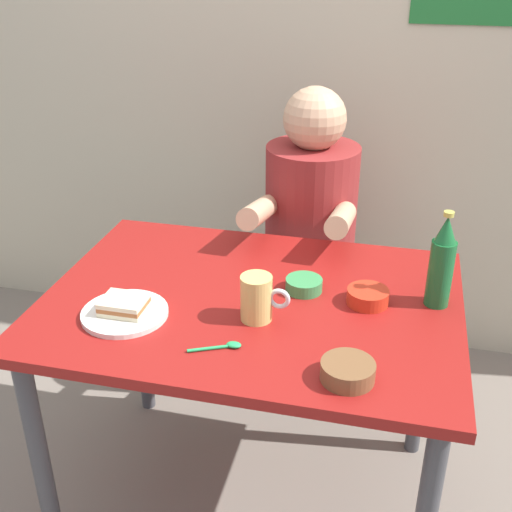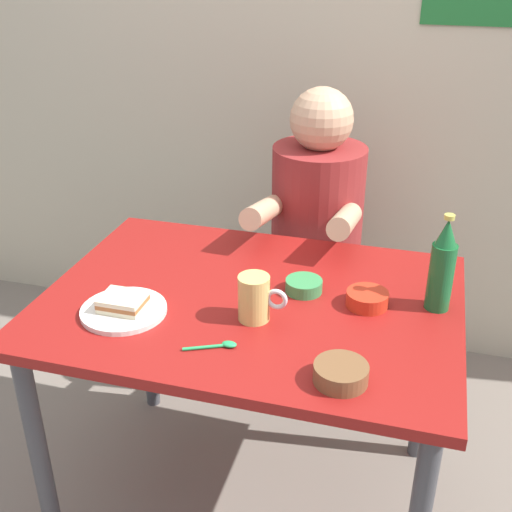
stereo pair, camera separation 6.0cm
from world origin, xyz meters
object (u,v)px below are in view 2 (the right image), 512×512
(beer_mug, at_px, (255,298))
(beer_bottle, at_px, (442,267))
(dining_table, at_px, (251,327))
(condiment_bowl_brown, at_px, (341,373))
(stool, at_px, (313,307))
(person_seated, at_px, (317,205))
(sandwich, at_px, (123,302))
(plate_orange, at_px, (124,310))

(beer_mug, xyz_separation_m, beer_bottle, (0.44, 0.18, 0.06))
(dining_table, height_order, condiment_bowl_brown, condiment_bowl_brown)
(stool, distance_m, person_seated, 0.42)
(beer_mug, bearing_deg, dining_table, 111.71)
(dining_table, relative_size, person_seated, 1.53)
(sandwich, relative_size, beer_mug, 0.87)
(sandwich, bearing_deg, condiment_bowl_brown, -12.36)
(plate_orange, distance_m, beer_mug, 0.34)
(person_seated, bearing_deg, stool, 90.00)
(plate_orange, xyz_separation_m, condiment_bowl_brown, (0.58, -0.13, 0.02))
(plate_orange, relative_size, beer_mug, 1.75)
(plate_orange, bearing_deg, beer_bottle, 17.61)
(stool, height_order, beer_bottle, beer_bottle)
(stool, relative_size, person_seated, 0.63)
(plate_orange, height_order, condiment_bowl_brown, condiment_bowl_brown)
(sandwich, xyz_separation_m, condiment_bowl_brown, (0.58, -0.13, -0.01))
(plate_orange, relative_size, condiment_bowl_brown, 1.83)
(dining_table, distance_m, beer_bottle, 0.53)
(beer_bottle, bearing_deg, beer_mug, -157.73)
(stool, relative_size, sandwich, 4.09)
(person_seated, height_order, beer_bottle, person_seated)
(sandwich, xyz_separation_m, beer_bottle, (0.77, 0.24, 0.09))
(stool, height_order, condiment_bowl_brown, condiment_bowl_brown)
(dining_table, xyz_separation_m, condiment_bowl_brown, (0.29, -0.29, 0.12))
(plate_orange, relative_size, beer_bottle, 0.84)
(beer_bottle, bearing_deg, stool, 127.38)
(sandwich, distance_m, beer_bottle, 0.81)
(stool, bearing_deg, beer_bottle, -52.62)
(beer_bottle, bearing_deg, plate_orange, -162.39)
(dining_table, bearing_deg, beer_bottle, 9.85)
(dining_table, bearing_deg, beer_mug, -68.29)
(condiment_bowl_brown, bearing_deg, person_seated, 104.01)
(dining_table, xyz_separation_m, plate_orange, (-0.29, -0.16, 0.10))
(person_seated, bearing_deg, beer_bottle, -52.04)
(stool, relative_size, beer_mug, 3.57)
(stool, distance_m, plate_orange, 0.95)
(sandwich, height_order, beer_bottle, beer_bottle)
(stool, bearing_deg, condiment_bowl_brown, -76.15)
(sandwich, relative_size, beer_bottle, 0.42)
(plate_orange, bearing_deg, person_seated, 65.75)
(beer_mug, bearing_deg, condiment_bowl_brown, -37.73)
(plate_orange, distance_m, beer_bottle, 0.81)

